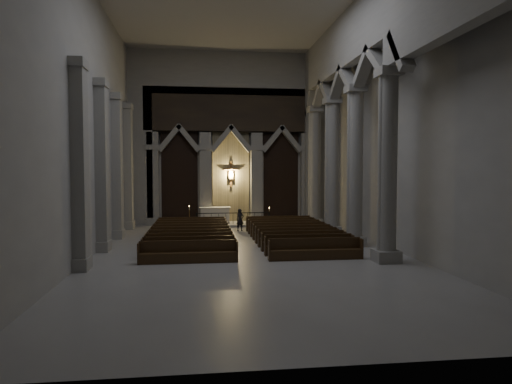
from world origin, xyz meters
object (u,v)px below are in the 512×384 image
altar_rail (233,217)px  candle_stand_right (269,221)px  candle_stand_left (189,223)px  worshipper (240,220)px  altar (215,215)px  pews (243,238)px

altar_rail → candle_stand_right: 2.47m
candle_stand_left → worshipper: candle_stand_left is taller
altar → candle_stand_left: candle_stand_left is taller
candle_stand_left → pews: (2.88, -6.07, -0.11)m
altar_rail → worshipper: 2.13m
altar → worshipper: 3.60m
candle_stand_right → pews: 7.24m
altar → altar_rail: (1.18, -1.18, -0.05)m
pews → altar_rail: bearing=90.0°
candle_stand_left → pews: bearing=-64.6°
altar → altar_rail: size_ratio=0.43×
altar_rail → worshipper: worshipper is taller
altar → altar_rail: 1.67m
altar_rail → candle_stand_right: bearing=-0.4°
altar → pews: altar is taller
altar → candle_stand_right: size_ratio=1.68×
candle_stand_right → worshipper: size_ratio=0.92×
altar → candle_stand_left: (-1.70, -1.94, -0.29)m
altar_rail → pews: size_ratio=0.52×
worshipper → pews: bearing=-110.8°
candle_stand_left → pews: candle_stand_left is taller
pews → worshipper: 4.75m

